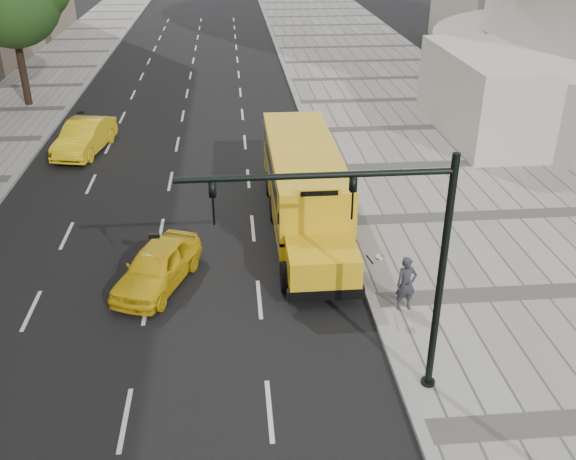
{
  "coord_description": "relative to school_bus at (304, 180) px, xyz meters",
  "views": [
    {
      "loc": [
        1.87,
        -22.02,
        11.12
      ],
      "look_at": [
        3.5,
        -4.0,
        1.9
      ],
      "focal_mm": 40.0,
      "sensor_mm": 36.0,
      "label": 1
    }
  ],
  "objects": [
    {
      "name": "traffic_signal",
      "position": [
        0.69,
        -9.9,
        2.33
      ],
      "size": [
        6.18,
        0.36,
        6.4
      ],
      "color": "black",
      "rests_on": "ground"
    },
    {
      "name": "curb_museum",
      "position": [
        1.5,
        -0.36,
        -1.69
      ],
      "size": [
        0.3,
        140.0,
        0.15
      ],
      "primitive_type": "cube",
      "color": "gray",
      "rests_on": "ground"
    },
    {
      "name": "pedestrian",
      "position": [
        2.35,
        -6.48,
        -0.75
      ],
      "size": [
        0.67,
        0.48,
        1.74
      ],
      "primitive_type": "imported",
      "rotation": [
        0.0,
        0.0,
        0.11
      ],
      "color": "#2E2F36",
      "rests_on": "sidewalk_museum"
    },
    {
      "name": "taxi_near",
      "position": [
        -5.22,
        -4.21,
        -1.06
      ],
      "size": [
        3.03,
        4.44,
        1.4
      ],
      "primitive_type": "imported",
      "rotation": [
        0.0,
        0.0,
        -0.37
      ],
      "color": "yellow",
      "rests_on": "ground"
    },
    {
      "name": "sidewalk_museum",
      "position": [
        7.5,
        -0.36,
        -1.69
      ],
      "size": [
        12.0,
        140.0,
        0.15
      ],
      "primitive_type": "cube",
      "color": "#999690",
      "rests_on": "ground"
    },
    {
      "name": "ground",
      "position": [
        -4.5,
        -0.36,
        -1.76
      ],
      "size": [
        140.0,
        140.0,
        0.0
      ],
      "primitive_type": "plane",
      "color": "black",
      "rests_on": "ground"
    },
    {
      "name": "school_bus",
      "position": [
        0.0,
        0.0,
        0.0
      ],
      "size": [
        2.96,
        11.56,
        3.19
      ],
      "color": "yellow",
      "rests_on": "ground"
    },
    {
      "name": "taxi_far",
      "position": [
        -9.97,
        8.85,
        -0.97
      ],
      "size": [
        2.57,
        5.06,
        1.59
      ],
      "primitive_type": "imported",
      "rotation": [
        0.0,
        0.0,
        -0.19
      ],
      "color": "yellow",
      "rests_on": "ground"
    }
  ]
}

